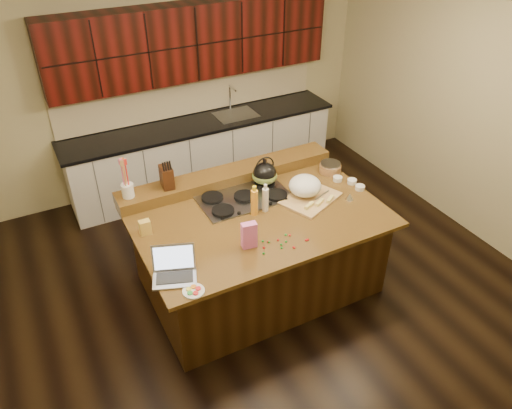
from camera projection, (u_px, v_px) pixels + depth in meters
room at (258, 176)px, 4.61m from camera, size 5.52×5.02×2.72m
island at (258, 250)px, 5.11m from camera, size 2.40×1.60×0.92m
back_ledge at (228, 176)px, 5.33m from camera, size 2.40×0.30×0.12m
cooktop at (245, 197)px, 5.06m from camera, size 0.92×0.52×0.05m
back_counter at (200, 117)px, 6.56m from camera, size 3.70×0.66×2.40m
kettle at (265, 173)px, 5.20m from camera, size 0.29×0.29×0.22m
green_bowl at (265, 176)px, 5.22m from camera, size 0.27×0.27×0.15m
laptop at (174, 269)px, 4.09m from camera, size 0.43×0.39×0.25m
oil_bottle at (254, 203)px, 4.77m from camera, size 0.08×0.08×0.27m
vinegar_bottle at (265, 200)px, 4.83m from camera, size 0.08×0.08×0.25m
wooden_tray at (306, 189)px, 5.04m from camera, size 0.69×0.60×0.23m
ramekin_a at (360, 187)px, 5.21m from camera, size 0.11×0.11×0.04m
ramekin_b at (352, 181)px, 5.31m from camera, size 0.12×0.12×0.04m
ramekin_c at (338, 179)px, 5.36m from camera, size 0.11×0.11×0.04m
strainer_bowl at (330, 168)px, 5.50m from camera, size 0.28×0.28×0.09m
kitchen_timer at (350, 196)px, 5.05m from camera, size 0.10×0.10×0.07m
pink_bag at (249, 235)px, 4.37m from camera, size 0.14×0.09×0.25m
candy_plate at (194, 291)px, 3.96m from camera, size 0.23×0.23×0.01m
package_box at (145, 227)px, 4.56m from camera, size 0.10×0.07×0.14m
utensil_crock at (128, 190)px, 4.85m from camera, size 0.16×0.16×0.14m
knife_block at (167, 177)px, 4.98m from camera, size 0.12×0.19×0.22m
gumdrop_0 at (290, 235)px, 4.56m from camera, size 0.02×0.02×0.02m
gumdrop_1 at (269, 242)px, 4.47m from camera, size 0.02×0.02×0.02m
gumdrop_2 at (278, 240)px, 4.50m from camera, size 0.02×0.02×0.02m
gumdrop_3 at (263, 241)px, 4.49m from camera, size 0.02×0.02×0.02m
gumdrop_4 at (306, 240)px, 4.50m from camera, size 0.02×0.02×0.02m
gumdrop_5 at (286, 242)px, 4.48m from camera, size 0.02×0.02×0.02m
gumdrop_6 at (264, 248)px, 4.41m from camera, size 0.02×0.02×0.02m
gumdrop_7 at (286, 235)px, 4.56m from camera, size 0.02×0.02×0.02m
gumdrop_8 at (268, 242)px, 4.48m from camera, size 0.02×0.02×0.02m
gumdrop_9 at (264, 253)px, 4.34m from camera, size 0.02×0.02×0.02m
gumdrop_10 at (294, 248)px, 4.41m from camera, size 0.02×0.02×0.02m
gumdrop_11 at (282, 248)px, 4.41m from camera, size 0.02×0.02×0.02m
gumdrop_12 at (308, 240)px, 4.50m from camera, size 0.02×0.02×0.02m
gumdrop_13 at (281, 244)px, 4.45m from camera, size 0.02×0.02×0.02m
gumdrop_14 at (294, 247)px, 4.41m from camera, size 0.02×0.02×0.02m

